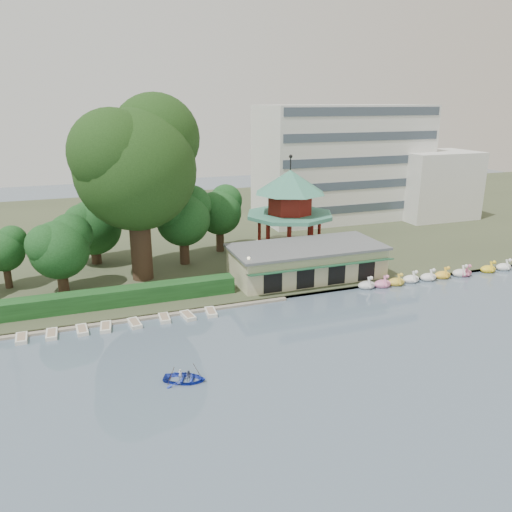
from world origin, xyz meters
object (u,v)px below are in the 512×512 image
dock (128,319)px  pavilion (290,203)px  boathouse (307,261)px  big_tree (136,160)px  rowboat_with_passengers (185,376)px

dock → pavilion: size_ratio=2.52×
dock → boathouse: boathouse is taller
pavilion → dock: bearing=-148.3°
dock → boathouse: 22.62m
big_tree → rowboat_with_passengers: big_tree is taller
boathouse → pavilion: size_ratio=1.38×
big_tree → dock: bearing=-106.1°
dock → big_tree: 18.46m
dock → boathouse: bearing=12.2°
pavilion → big_tree: (-20.81, -3.78, 7.10)m
boathouse → big_tree: bearing=161.6°
dock → rowboat_with_passengers: (2.98, -13.35, 0.37)m
big_tree → rowboat_with_passengers: (-0.21, -24.37, -14.10)m
boathouse → rowboat_with_passengers: bearing=-136.4°
dock → boathouse: size_ratio=1.83×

